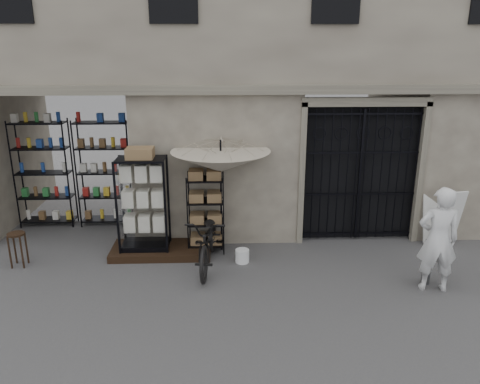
{
  "coord_description": "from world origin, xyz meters",
  "views": [
    {
      "loc": [
        -1.13,
        -7.25,
        4.08
      ],
      "look_at": [
        -0.8,
        1.4,
        1.35
      ],
      "focal_mm": 35.0,
      "sensor_mm": 36.0,
      "label": 1
    }
  ],
  "objects_px": {
    "market_umbrella": "(221,156)",
    "shopkeeper": "(431,289)",
    "display_cabinet": "(144,209)",
    "wooden_stool": "(18,249)",
    "easel_sign": "(441,216)",
    "steel_bollard": "(428,262)",
    "white_bucket": "(242,256)",
    "wire_rack": "(206,214)",
    "bicycle": "(210,265)"
  },
  "relations": [
    {
      "from": "display_cabinet",
      "to": "steel_bollard",
      "type": "relative_size",
      "value": 2.41
    },
    {
      "from": "display_cabinet",
      "to": "wooden_stool",
      "type": "distance_m",
      "value": 2.48
    },
    {
      "from": "easel_sign",
      "to": "market_umbrella",
      "type": "bearing_deg",
      "value": 172.34
    },
    {
      "from": "wooden_stool",
      "to": "easel_sign",
      "type": "distance_m",
      "value": 8.54
    },
    {
      "from": "steel_bollard",
      "to": "market_umbrella",
      "type": "bearing_deg",
      "value": 156.51
    },
    {
      "from": "market_umbrella",
      "to": "wooden_stool",
      "type": "height_order",
      "value": "market_umbrella"
    },
    {
      "from": "wire_rack",
      "to": "wooden_stool",
      "type": "height_order",
      "value": "wire_rack"
    },
    {
      "from": "display_cabinet",
      "to": "easel_sign",
      "type": "xyz_separation_m",
      "value": [
        6.15,
        0.23,
        -0.33
      ]
    },
    {
      "from": "wire_rack",
      "to": "market_umbrella",
      "type": "bearing_deg",
      "value": -24.15
    },
    {
      "from": "easel_sign",
      "to": "steel_bollard",
      "type": "bearing_deg",
      "value": -129.06
    },
    {
      "from": "white_bucket",
      "to": "easel_sign",
      "type": "height_order",
      "value": "easel_sign"
    },
    {
      "from": "wire_rack",
      "to": "easel_sign",
      "type": "height_order",
      "value": "wire_rack"
    },
    {
      "from": "display_cabinet",
      "to": "shopkeeper",
      "type": "distance_m",
      "value": 5.54
    },
    {
      "from": "wire_rack",
      "to": "easel_sign",
      "type": "relative_size",
      "value": 1.29
    },
    {
      "from": "wire_rack",
      "to": "steel_bollard",
      "type": "relative_size",
      "value": 1.96
    },
    {
      "from": "display_cabinet",
      "to": "easel_sign",
      "type": "distance_m",
      "value": 6.17
    },
    {
      "from": "wire_rack",
      "to": "wooden_stool",
      "type": "bearing_deg",
      "value": 165.97
    },
    {
      "from": "display_cabinet",
      "to": "easel_sign",
      "type": "height_order",
      "value": "display_cabinet"
    },
    {
      "from": "market_umbrella",
      "to": "bicycle",
      "type": "xyz_separation_m",
      "value": [
        -0.24,
        -0.72,
        -2.0
      ]
    },
    {
      "from": "display_cabinet",
      "to": "steel_bollard",
      "type": "xyz_separation_m",
      "value": [
        5.18,
        -1.43,
        -0.57
      ]
    },
    {
      "from": "white_bucket",
      "to": "shopkeeper",
      "type": "distance_m",
      "value": 3.48
    },
    {
      "from": "white_bucket",
      "to": "easel_sign",
      "type": "distance_m",
      "value": 4.3
    },
    {
      "from": "display_cabinet",
      "to": "wire_rack",
      "type": "distance_m",
      "value": 1.25
    },
    {
      "from": "easel_sign",
      "to": "white_bucket",
      "type": "bearing_deg",
      "value": -179.43
    },
    {
      "from": "market_umbrella",
      "to": "shopkeeper",
      "type": "bearing_deg",
      "value": -25.94
    },
    {
      "from": "market_umbrella",
      "to": "white_bucket",
      "type": "relative_size",
      "value": 10.26
    },
    {
      "from": "market_umbrella",
      "to": "steel_bollard",
      "type": "xyz_separation_m",
      "value": [
        3.64,
        -1.58,
        -1.59
      ]
    },
    {
      "from": "shopkeeper",
      "to": "steel_bollard",
      "type": "bearing_deg",
      "value": -73.48
    },
    {
      "from": "white_bucket",
      "to": "shopkeeper",
      "type": "relative_size",
      "value": 0.15
    },
    {
      "from": "market_umbrella",
      "to": "bicycle",
      "type": "bearing_deg",
      "value": -108.2
    },
    {
      "from": "wooden_stool",
      "to": "steel_bollard",
      "type": "bearing_deg",
      "value": -7.45
    },
    {
      "from": "white_bucket",
      "to": "wooden_stool",
      "type": "bearing_deg",
      "value": 179.89
    },
    {
      "from": "white_bucket",
      "to": "steel_bollard",
      "type": "bearing_deg",
      "value": -16.79
    },
    {
      "from": "white_bucket",
      "to": "easel_sign",
      "type": "bearing_deg",
      "value": 9.15
    },
    {
      "from": "market_umbrella",
      "to": "steel_bollard",
      "type": "distance_m",
      "value": 4.27
    },
    {
      "from": "easel_sign",
      "to": "wooden_stool",
      "type": "bearing_deg",
      "value": 175.92
    },
    {
      "from": "display_cabinet",
      "to": "bicycle",
      "type": "distance_m",
      "value": 1.73
    },
    {
      "from": "wire_rack",
      "to": "shopkeeper",
      "type": "xyz_separation_m",
      "value": [
        3.98,
        -1.79,
        -0.8
      ]
    },
    {
      "from": "steel_bollard",
      "to": "shopkeeper",
      "type": "relative_size",
      "value": 0.45
    },
    {
      "from": "wire_rack",
      "to": "bicycle",
      "type": "height_order",
      "value": "wire_rack"
    },
    {
      "from": "wooden_stool",
      "to": "easel_sign",
      "type": "xyz_separation_m",
      "value": [
        8.51,
        0.67,
        0.3
      ]
    },
    {
      "from": "display_cabinet",
      "to": "white_bucket",
      "type": "bearing_deg",
      "value": -14.71
    },
    {
      "from": "shopkeeper",
      "to": "easel_sign",
      "type": "xyz_separation_m",
      "value": [
        0.94,
        1.86,
        0.65
      ]
    },
    {
      "from": "wire_rack",
      "to": "market_umbrella",
      "type": "distance_m",
      "value": 1.25
    },
    {
      "from": "wooden_stool",
      "to": "easel_sign",
      "type": "height_order",
      "value": "easel_sign"
    },
    {
      "from": "steel_bollard",
      "to": "bicycle",
      "type": "bearing_deg",
      "value": 167.54
    },
    {
      "from": "steel_bollard",
      "to": "easel_sign",
      "type": "height_order",
      "value": "easel_sign"
    },
    {
      "from": "wire_rack",
      "to": "bicycle",
      "type": "xyz_separation_m",
      "value": [
        0.08,
        -0.73,
        -0.8
      ]
    },
    {
      "from": "shopkeeper",
      "to": "display_cabinet",
      "type": "bearing_deg",
      "value": -9.13
    },
    {
      "from": "wire_rack",
      "to": "shopkeeper",
      "type": "height_order",
      "value": "wire_rack"
    }
  ]
}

